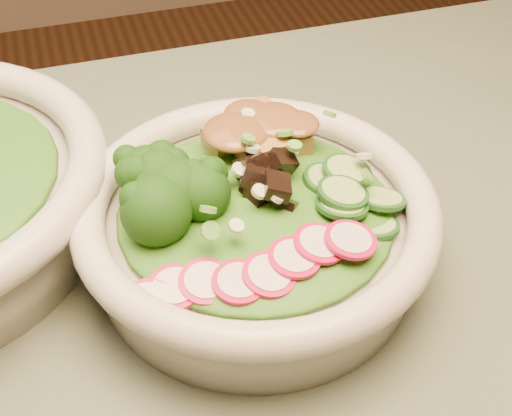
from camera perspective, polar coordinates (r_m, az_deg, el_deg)
name	(u,v)px	position (r m, az deg, el deg)	size (l,w,h in m)	color
dining_table	(310,413)	(0.59, 4.34, -16.03)	(1.20, 0.80, 0.75)	black
salad_bowl	(256,228)	(0.51, 0.00, -1.61)	(0.26, 0.26, 0.07)	beige
lettuce_bed	(256,207)	(0.49, 0.00, 0.09)	(0.19, 0.19, 0.02)	#2B5A12
broccoli_florets	(168,196)	(0.48, -7.04, 0.96)	(0.08, 0.07, 0.04)	black
radish_slices	(266,270)	(0.45, 0.83, -4.97)	(0.10, 0.04, 0.02)	#B70E40
cucumber_slices	(346,193)	(0.49, 7.23, 1.23)	(0.07, 0.07, 0.03)	#92B363
mushroom_heap	(255,182)	(0.49, -0.08, 2.11)	(0.07, 0.07, 0.04)	black
tofu_cubes	(253,142)	(0.53, -0.21, 5.29)	(0.09, 0.06, 0.03)	#A16535
peanut_sauce	(253,129)	(0.53, -0.21, 6.37)	(0.07, 0.05, 0.02)	brown
scallion_garnish	(256,182)	(0.48, 0.00, 2.10)	(0.18, 0.18, 0.02)	#56A139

